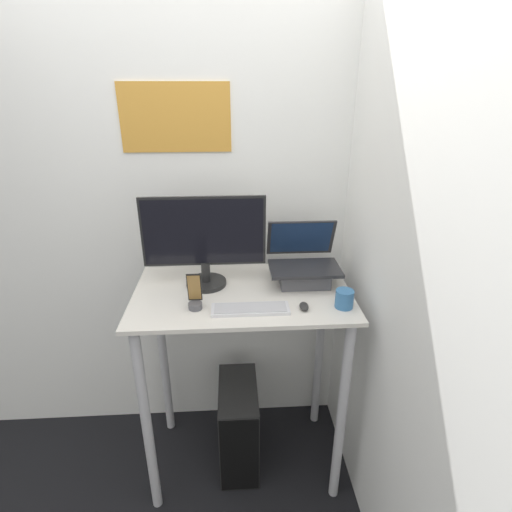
{
  "coord_description": "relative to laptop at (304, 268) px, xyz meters",
  "views": [
    {
      "loc": [
        -0.04,
        -1.36,
        1.98
      ],
      "look_at": [
        0.07,
        0.31,
        1.26
      ],
      "focal_mm": 28.0,
      "sensor_mm": 36.0,
      "label": 1
    }
  ],
  "objects": [
    {
      "name": "cell_phone",
      "position": [
        -0.51,
        -0.22,
        -0.03
      ],
      "size": [
        0.06,
        0.06,
        0.17
      ],
      "color": "#4C4C51",
      "rests_on": "desk"
    },
    {
      "name": "wall_side_right",
      "position": [
        0.29,
        -0.39,
        0.14
      ],
      "size": [
        0.05,
        6.0,
        2.6
      ],
      "color": "white",
      "rests_on": "ground_plane"
    },
    {
      "name": "laptop",
      "position": [
        0.0,
        0.0,
        0.0
      ],
      "size": [
        0.34,
        0.29,
        0.29
      ],
      "color": "#4C4C51",
      "rests_on": "desk"
    },
    {
      "name": "monitor",
      "position": [
        -0.48,
        0.0,
        0.15
      ],
      "size": [
        0.58,
        0.19,
        0.44
      ],
      "color": "black",
      "rests_on": "desk"
    },
    {
      "name": "wall_back",
      "position": [
        -0.3,
        0.31,
        0.14
      ],
      "size": [
        6.0,
        0.06,
        2.6
      ],
      "color": "white",
      "rests_on": "ground_plane"
    },
    {
      "name": "ground_plane",
      "position": [
        -0.3,
        -0.39,
        -1.16
      ],
      "size": [
        12.0,
        12.0,
        0.0
      ],
      "primitive_type": "plane",
      "color": "black"
    },
    {
      "name": "mouse",
      "position": [
        -0.04,
        -0.26,
        -0.06
      ],
      "size": [
        0.04,
        0.06,
        0.03
      ],
      "color": "#262626",
      "rests_on": "desk"
    },
    {
      "name": "desk",
      "position": [
        -0.3,
        -0.08,
        -0.32
      ],
      "size": [
        1.02,
        0.62,
        1.08
      ],
      "color": "beige",
      "rests_on": "ground_plane"
    },
    {
      "name": "mug",
      "position": [
        0.14,
        -0.25,
        -0.04
      ],
      "size": [
        0.08,
        0.08,
        0.08
      ],
      "color": "#336699",
      "rests_on": "desk"
    },
    {
      "name": "keyboard",
      "position": [
        -0.27,
        -0.26,
        -0.07
      ],
      "size": [
        0.34,
        0.1,
        0.02
      ],
      "color": "silver",
      "rests_on": "desk"
    },
    {
      "name": "computer_tower",
      "position": [
        -0.33,
        -0.09,
        -0.91
      ],
      "size": [
        0.21,
        0.42,
        0.5
      ],
      "color": "black",
      "rests_on": "ground_plane"
    }
  ]
}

